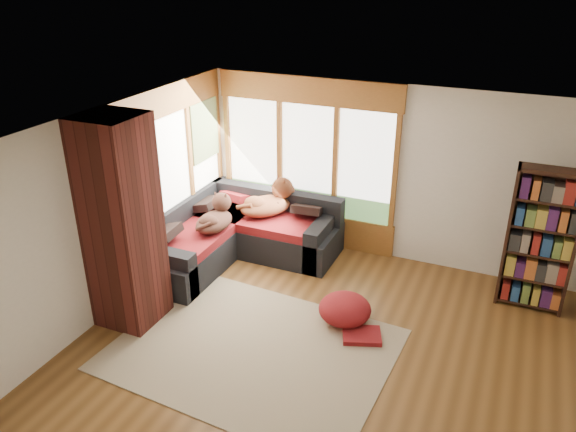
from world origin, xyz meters
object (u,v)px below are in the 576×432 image
Objects in this scene: sectional_sofa at (241,234)px; pouf at (345,308)px; dog_tan at (270,202)px; bookshelf at (540,241)px; brick_chimney at (122,224)px; area_rug at (253,349)px; dog_brindle at (216,218)px.

sectional_sofa reaches higher than pouf.
bookshelf is at bearing -55.04° from dog_tan.
brick_chimney reaches higher than sectional_sofa.
brick_chimney is 3.98× the size of pouf.
sectional_sofa is 2.30m from pouf.
pouf reaches higher than area_rug.
sectional_sofa is at bearing 120.87° from area_rug.
brick_chimney reaches higher than dog_brindle.
brick_chimney is 0.84× the size of area_rug.
bookshelf reaches higher than dog_tan.
bookshelf is at bearing 26.34° from brick_chimney.
dog_brindle is at bearing 79.71° from brick_chimney.
bookshelf is 2.89× the size of pouf.
brick_chimney is 2.32m from sectional_sofa.
dog_brindle is at bearing -177.02° from dog_tan.
brick_chimney is at bearing -179.90° from area_rug.
dog_tan is at bearing 71.48° from brick_chimney.
dog_tan is at bearing -35.94° from dog_brindle.
sectional_sofa is 1.17× the size of bookshelf.
area_rug is 4.08× the size of dog_brindle.
sectional_sofa reaches higher than area_rug.
bookshelf is at bearing 38.02° from area_rug.
sectional_sofa is at bearing -177.21° from bookshelf.
pouf is 2.26m from dog_tan.
dog_tan is (-3.75, 0.11, -0.17)m from bookshelf.
dog_tan is (0.79, 2.36, -0.53)m from brick_chimney.
pouf is at bearing -93.16° from dog_tan.
dog_tan is at bearing 140.23° from pouf.
sectional_sofa is at bearing -21.64° from dog_brindle.
sectional_sofa is at bearing 151.69° from pouf.
area_rug is 4.73× the size of pouf.
dog_brindle is (-1.38, 1.60, 0.73)m from area_rug.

